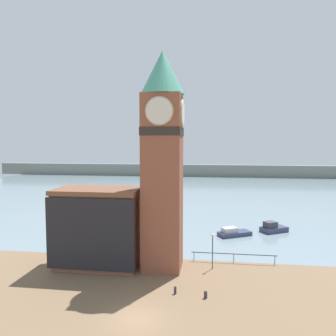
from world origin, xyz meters
TOP-DOWN VIEW (x-y plane):
  - ground_plane at (0.00, 0.00)m, footprint 160.00×160.00m
  - water at (0.00, 73.99)m, footprint 160.00×120.00m
  - far_shoreline at (0.00, 113.99)m, footprint 180.00×3.00m
  - pier_railing at (8.48, 13.74)m, footprint 10.04×0.08m
  - clock_tower at (0.35, 11.06)m, footprint 4.86×4.86m
  - pier_building at (-7.11, 10.79)m, footprint 9.77×6.04m
  - boat_near at (9.10, 25.17)m, footprint 5.40×4.24m
  - boat_far at (15.51, 28.27)m, footprint 4.65×3.95m
  - mooring_bollard_near at (5.38, 4.33)m, footprint 0.32×0.32m
  - mooring_bollard_far at (2.52, 4.80)m, footprint 0.26×0.26m
  - lamp_post at (5.97, 11.52)m, footprint 0.32×0.32m

SIDE VIEW (x-z plane):
  - water at x=0.00m, z-range 0.00..0.00m
  - ground_plane at x=0.00m, z-range 0.00..0.00m
  - mooring_bollard_near at x=5.38m, z-range 0.03..0.72m
  - mooring_bollard_far at x=2.52m, z-range 0.03..0.76m
  - boat_near at x=9.10m, z-range -0.18..1.16m
  - boat_far at x=15.51m, z-range -0.24..1.49m
  - pier_railing at x=8.48m, z-range 0.40..1.49m
  - far_shoreline at x=0.00m, z-range 0.00..5.00m
  - lamp_post at x=5.97m, z-range 0.79..4.81m
  - pier_building at x=-7.11m, z-range 0.02..9.02m
  - clock_tower at x=0.35m, z-range 0.72..24.94m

